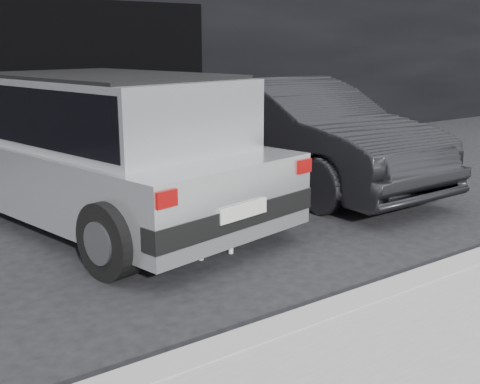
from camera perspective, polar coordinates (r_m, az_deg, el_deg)
ground at (r=6.44m, az=-6.98°, el=-3.60°), size 80.00×80.00×0.00m
building_facade at (r=12.06m, az=-17.64°, el=16.00°), size 34.00×4.00×5.00m
garage_opening at (r=10.19m, az=-13.41°, el=10.01°), size 4.00×0.10×2.60m
curb at (r=5.19m, az=17.69°, el=-7.84°), size 18.00×0.25×0.12m
silver_hatchback at (r=6.69m, az=-12.91°, el=4.60°), size 2.81×4.68×1.62m
second_car at (r=8.27m, az=5.09°, el=5.59°), size 1.59×4.49×1.48m
cat_siamese at (r=5.93m, az=-1.37°, el=-3.77°), size 0.36×0.77×0.27m
cat_white at (r=5.63m, az=-2.31°, el=-4.09°), size 0.82×0.30×0.38m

